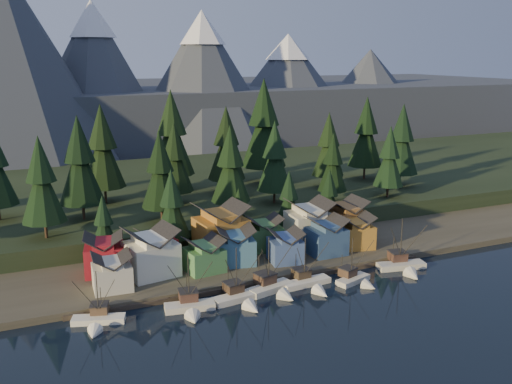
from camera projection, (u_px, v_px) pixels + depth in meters
name	position (u px, v px, depth m)	size (l,w,h in m)	color
ground	(294.00, 315.00, 106.82)	(500.00, 500.00, 0.00)	black
shore_strip	(220.00, 247.00, 142.23)	(400.00, 50.00, 1.50)	#3B372B
hillside	(167.00, 194.00, 186.17)	(420.00, 100.00, 6.00)	black
dock	(258.00, 281.00, 121.38)	(80.00, 4.00, 1.00)	#433830
mountain_ridge	(94.00, 97.00, 289.00)	(560.00, 190.00, 90.00)	#4B5160
boat_0	(97.00, 315.00, 102.41)	(10.13, 10.53, 10.77)	white
boat_1	(190.00, 300.00, 107.55)	(10.16, 10.77, 12.19)	beige
boat_2	(241.00, 292.00, 111.67)	(11.06, 11.80, 12.01)	silver
boat_3	(274.00, 281.00, 116.07)	(10.77, 11.40, 12.83)	beige
boat_4	(310.00, 278.00, 119.02)	(11.28, 12.15, 11.49)	silver
boat_5	(357.00, 274.00, 120.87)	(8.92, 9.50, 10.99)	beige
boat_6	(404.00, 260.00, 128.23)	(11.68, 12.34, 12.81)	beige
house_front_0	(112.00, 271.00, 113.83)	(7.87, 7.48, 7.50)	beige
house_front_1	(151.00, 251.00, 121.03)	(11.52, 11.19, 10.37)	white
house_front_2	(204.00, 254.00, 123.53)	(8.45, 8.51, 7.47)	#458049
house_front_3	(235.00, 244.00, 128.01)	(9.65, 9.34, 8.44)	#3A6689
house_front_4	(285.00, 245.00, 129.37)	(8.17, 8.66, 7.32)	#3B548D
house_front_5	(326.00, 235.00, 134.00)	(8.50, 7.74, 8.83)	#314D74
house_front_6	(355.00, 230.00, 138.78)	(9.40, 9.04, 8.16)	#A9742B
house_back_0	(104.00, 253.00, 121.91)	(9.42, 9.17, 8.84)	maroon
house_back_1	(157.00, 246.00, 127.01)	(9.05, 9.12, 8.39)	maroon
house_back_2	(221.00, 227.00, 134.44)	(12.03, 11.20, 11.86)	#A56D2A
house_back_3	(264.00, 232.00, 137.12)	(8.63, 7.81, 8.23)	#40713D
house_back_4	(309.00, 221.00, 141.17)	(10.55, 10.17, 11.01)	beige
house_back_5	(345.00, 218.00, 145.52)	(9.24, 9.35, 10.20)	brown
tree_hill_2	(42.00, 183.00, 129.38)	(10.30, 10.30, 23.99)	#332319
tree_hill_3	(80.00, 163.00, 143.57)	(11.56, 11.56, 26.92)	#332319
tree_hill_4	(103.00, 149.00, 159.87)	(12.11, 12.11, 28.21)	#332319
tree_hill_5	(160.00, 173.00, 142.17)	(9.99, 9.99, 23.27)	#332319
tree_hill_6	(175.00, 160.00, 158.60)	(10.09, 10.09, 23.51)	#332319
tree_hill_7	(230.00, 167.00, 147.31)	(10.31, 10.31, 24.01)	#332319
tree_hill_8	(226.00, 146.00, 171.44)	(11.41, 11.41, 26.57)	#332319
tree_hill_9	(275.00, 159.00, 159.81)	(10.17, 10.17, 23.69)	#332319
tree_hill_10	(264.00, 127.00, 183.82)	(14.63, 14.63, 34.08)	#332319
tree_hill_11	(333.00, 165.00, 162.09)	(8.55, 8.55, 19.91)	#332319
tree_hill_12	(328.00, 147.00, 178.92)	(10.29, 10.29, 23.97)	#332319
tree_hill_13	(389.00, 159.00, 167.16)	(9.12, 9.12, 21.25)	#332319
tree_hill_14	(366.00, 134.00, 190.76)	(11.97, 11.97, 27.88)	#332319
tree_hill_15	(172.00, 136.00, 174.28)	(13.40, 13.40, 31.21)	#332319
tree_hill_17	(402.00, 142.00, 180.05)	(11.37, 11.37, 26.49)	#332319
tree_shore_0	(104.00, 225.00, 129.14)	(6.57, 6.57, 15.31)	#332319
tree_shore_1	(172.00, 207.00, 134.77)	(8.58, 8.58, 19.99)	#332319
tree_shore_2	(239.00, 212.00, 142.20)	(5.93, 5.93, 13.82)	#332319
tree_shore_3	(289.00, 200.00, 147.23)	(7.34, 7.34, 17.10)	#332319
tree_shore_4	(329.00, 196.00, 151.98)	(7.10, 7.10, 16.54)	#332319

